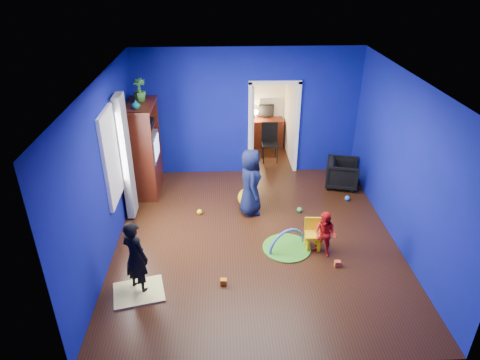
{
  "coord_description": "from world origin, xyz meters",
  "views": [
    {
      "loc": [
        -0.57,
        -6.38,
        4.6
      ],
      "look_at": [
        -0.27,
        0.4,
        1.0
      ],
      "focal_mm": 32.0,
      "sensor_mm": 36.0,
      "label": 1
    }
  ],
  "objects_px": {
    "child_navy": "(251,182)",
    "play_mat": "(287,248)",
    "armchair": "(342,173)",
    "study_desk": "(266,133)",
    "crt_tv": "(146,147)",
    "toddler_red": "(325,234)",
    "tv_armoire": "(144,149)",
    "kid_chair": "(313,236)",
    "folding_chair": "(270,144)",
    "vase": "(136,104)",
    "hopper_ball": "(247,198)",
    "child_black": "(135,257)"
  },
  "relations": [
    {
      "from": "child_black",
      "to": "child_navy",
      "type": "xyz_separation_m",
      "value": [
        1.86,
        2.14,
        0.07
      ]
    },
    {
      "from": "toddler_red",
      "to": "folding_chair",
      "type": "xyz_separation_m",
      "value": [
        -0.53,
        3.82,
        0.04
      ]
    },
    {
      "from": "vase",
      "to": "kid_chair",
      "type": "xyz_separation_m",
      "value": [
        3.2,
        -1.94,
        -1.8
      ]
    },
    {
      "from": "child_black",
      "to": "play_mat",
      "type": "bearing_deg",
      "value": -123.88
    },
    {
      "from": "crt_tv",
      "to": "play_mat",
      "type": "relative_size",
      "value": 0.83
    },
    {
      "from": "armchair",
      "to": "tv_armoire",
      "type": "height_order",
      "value": "tv_armoire"
    },
    {
      "from": "child_navy",
      "to": "tv_armoire",
      "type": "height_order",
      "value": "tv_armoire"
    },
    {
      "from": "child_navy",
      "to": "tv_armoire",
      "type": "xyz_separation_m",
      "value": [
        -2.18,
        1.02,
        0.3
      ]
    },
    {
      "from": "toddler_red",
      "to": "crt_tv",
      "type": "height_order",
      "value": "crt_tv"
    },
    {
      "from": "child_black",
      "to": "folding_chair",
      "type": "xyz_separation_m",
      "value": [
        2.5,
        4.54,
        -0.15
      ]
    },
    {
      "from": "kid_chair",
      "to": "folding_chair",
      "type": "height_order",
      "value": "folding_chair"
    },
    {
      "from": "crt_tv",
      "to": "folding_chair",
      "type": "xyz_separation_m",
      "value": [
        2.78,
        1.38,
        -0.56
      ]
    },
    {
      "from": "vase",
      "to": "crt_tv",
      "type": "height_order",
      "value": "vase"
    },
    {
      "from": "play_mat",
      "to": "child_navy",
      "type": "bearing_deg",
      "value": 114.76
    },
    {
      "from": "hopper_ball",
      "to": "play_mat",
      "type": "height_order",
      "value": "hopper_ball"
    },
    {
      "from": "armchair",
      "to": "tv_armoire",
      "type": "bearing_deg",
      "value": 104.06
    },
    {
      "from": "kid_chair",
      "to": "vase",
      "type": "bearing_deg",
      "value": 152.33
    },
    {
      "from": "armchair",
      "to": "study_desk",
      "type": "relative_size",
      "value": 0.78
    },
    {
      "from": "toddler_red",
      "to": "vase",
      "type": "distance_m",
      "value": 4.3
    },
    {
      "from": "armchair",
      "to": "child_navy",
      "type": "distance_m",
      "value": 2.36
    },
    {
      "from": "child_navy",
      "to": "study_desk",
      "type": "bearing_deg",
      "value": -15.66
    },
    {
      "from": "tv_armoire",
      "to": "play_mat",
      "type": "distance_m",
      "value": 3.68
    },
    {
      "from": "vase",
      "to": "play_mat",
      "type": "bearing_deg",
      "value": -35.35
    },
    {
      "from": "toddler_red",
      "to": "vase",
      "type": "relative_size",
      "value": 4.77
    },
    {
      "from": "vase",
      "to": "child_navy",
      "type": "bearing_deg",
      "value": -18.28
    },
    {
      "from": "armchair",
      "to": "study_desk",
      "type": "bearing_deg",
      "value": 46.05
    },
    {
      "from": "tv_armoire",
      "to": "hopper_ball",
      "type": "height_order",
      "value": "tv_armoire"
    },
    {
      "from": "folding_chair",
      "to": "kid_chair",
      "type": "bearing_deg",
      "value": -84.07
    },
    {
      "from": "armchair",
      "to": "vase",
      "type": "relative_size",
      "value": 3.95
    },
    {
      "from": "crt_tv",
      "to": "armchair",
      "type": "bearing_deg",
      "value": -0.22
    },
    {
      "from": "play_mat",
      "to": "crt_tv",
      "type": "bearing_deg",
      "value": 140.28
    },
    {
      "from": "folding_chair",
      "to": "play_mat",
      "type": "bearing_deg",
      "value": -91.21
    },
    {
      "from": "crt_tv",
      "to": "play_mat",
      "type": "xyz_separation_m",
      "value": [
        2.7,
        -2.25,
        -1.01
      ]
    },
    {
      "from": "child_navy",
      "to": "study_desk",
      "type": "xyz_separation_m",
      "value": [
        0.64,
        3.36,
        -0.31
      ]
    },
    {
      "from": "child_black",
      "to": "kid_chair",
      "type": "bearing_deg",
      "value": -126.88
    },
    {
      "from": "armchair",
      "to": "child_navy",
      "type": "height_order",
      "value": "child_navy"
    },
    {
      "from": "crt_tv",
      "to": "play_mat",
      "type": "distance_m",
      "value": 3.66
    },
    {
      "from": "armchair",
      "to": "kid_chair",
      "type": "xyz_separation_m",
      "value": [
        -1.08,
        -2.23,
        -0.06
      ]
    },
    {
      "from": "child_black",
      "to": "vase",
      "type": "bearing_deg",
      "value": -48.21
    },
    {
      "from": "tv_armoire",
      "to": "armchair",
      "type": "bearing_deg",
      "value": -0.22
    },
    {
      "from": "child_navy",
      "to": "kid_chair",
      "type": "bearing_deg",
      "value": -145.08
    },
    {
      "from": "hopper_ball",
      "to": "folding_chair",
      "type": "height_order",
      "value": "folding_chair"
    },
    {
      "from": "toddler_red",
      "to": "child_black",
      "type": "bearing_deg",
      "value": -129.39
    },
    {
      "from": "hopper_ball",
      "to": "kid_chair",
      "type": "relative_size",
      "value": 0.76
    },
    {
      "from": "armchair",
      "to": "child_navy",
      "type": "bearing_deg",
      "value": 129.8
    },
    {
      "from": "study_desk",
      "to": "armchair",
      "type": "bearing_deg",
      "value": -58.23
    },
    {
      "from": "armchair",
      "to": "toddler_red",
      "type": "xyz_separation_m",
      "value": [
        -0.93,
        -2.43,
        0.1
      ]
    },
    {
      "from": "tv_armoire",
      "to": "crt_tv",
      "type": "xyz_separation_m",
      "value": [
        0.04,
        0.0,
        0.04
      ]
    },
    {
      "from": "child_navy",
      "to": "play_mat",
      "type": "xyz_separation_m",
      "value": [
        0.57,
        -1.23,
        -0.67
      ]
    },
    {
      "from": "child_black",
      "to": "tv_armoire",
      "type": "bearing_deg",
      "value": -48.81
    }
  ]
}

